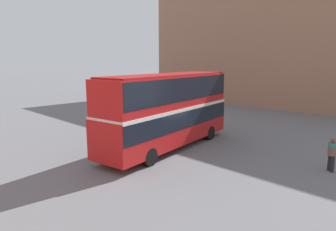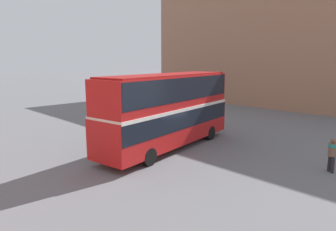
# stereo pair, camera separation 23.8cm
# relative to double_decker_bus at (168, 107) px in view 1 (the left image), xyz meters

# --- Properties ---
(ground_plane) EXTENTS (240.00, 240.00, 0.00)m
(ground_plane) POSITION_rel_double_decker_bus_xyz_m (-0.81, -0.47, -2.70)
(ground_plane) COLOR slate
(building_row_right) EXTENTS (11.92, 35.02, 16.84)m
(building_row_right) POSITION_rel_double_decker_bus_xyz_m (25.09, 3.55, 5.73)
(building_row_right) COLOR #9E7056
(building_row_right) RESTS_ON ground_plane
(double_decker_bus) EXTENTS (10.99, 4.12, 4.72)m
(double_decker_bus) POSITION_rel_double_decker_bus_xyz_m (0.00, 0.00, 0.00)
(double_decker_bus) COLOR red
(double_decker_bus) RESTS_ON ground_plane
(pedestrian_foreground) EXTENTS (0.60, 0.60, 1.75)m
(pedestrian_foreground) POSITION_rel_double_decker_bus_xyz_m (2.85, -8.77, -1.62)
(pedestrian_foreground) COLOR #232328
(pedestrian_foreground) RESTS_ON ground_plane
(parked_car_kerb_near) EXTENTS (4.36, 2.81, 1.48)m
(parked_car_kerb_near) POSITION_rel_double_decker_bus_xyz_m (10.42, 10.31, -1.95)
(parked_car_kerb_near) COLOR navy
(parked_car_kerb_near) RESTS_ON ground_plane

